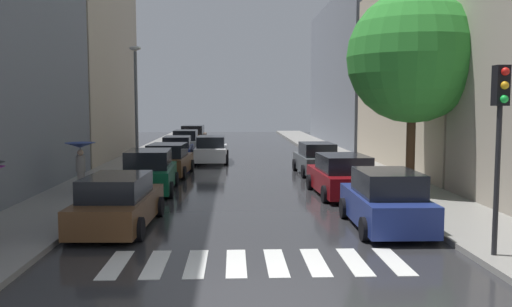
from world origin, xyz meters
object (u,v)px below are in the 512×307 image
Objects in this scene: parked_car_left_second at (149,173)px; pedestrian_near_tree at (80,154)px; parked_car_left_third at (168,161)px; street_tree_right at (413,57)px; parked_car_right_third at (316,159)px; parked_car_left_nearest at (118,203)px; parked_car_left_fourth at (177,150)px; parked_car_right_second at (342,176)px; lamp_post_left at (136,98)px; car_midroad at (211,150)px; parked_car_left_fifth at (186,143)px; parked_car_left_sixth at (193,137)px; traffic_light_right_corner at (500,118)px; parked_car_right_nearest at (386,202)px.

pedestrian_near_tree is at bearing 100.92° from parked_car_left_second.
street_tree_right is at bearing -115.60° from parked_car_left_third.
parked_car_left_nearest is at bearing 145.15° from parked_car_right_third.
parked_car_left_nearest is 1.11× the size of parked_car_left_fourth.
parked_car_right_second is 0.74× the size of lamp_post_left.
parked_car_left_third is at bearing 162.99° from car_midroad.
parked_car_left_fifth is (0.03, 16.65, -0.00)m from parked_car_left_second.
street_tree_right is 14.14m from lamp_post_left.
parked_car_left_sixth is at bearing -89.52° from pedestrian_near_tree.
lamp_post_left is (-1.61, -4.78, 3.12)m from parked_car_left_fourth.
parked_car_left_second reaches higher than parked_car_left_third.
traffic_light_right_corner is (9.34, -26.74, 2.48)m from parked_car_left_fifth.
pedestrian_near_tree is (-10.24, -6.09, 0.88)m from parked_car_right_third.
parked_car_right_third is (7.60, -17.89, -0.09)m from parked_car_left_sixth.
parked_car_left_second is at bearing -179.01° from parked_car_left_sixth.
parked_car_right_second is at bearing 177.69° from parked_car_right_third.
parked_car_left_nearest is 10.32m from traffic_light_right_corner.
parked_car_left_fifth is at bearing 21.14° from car_midroad.
parked_car_left_second is 11.33m from parked_car_left_fourth.
parked_car_right_nearest is (7.75, -23.42, -0.01)m from parked_car_left_fifth.
parked_car_left_nearest is 1.12× the size of traffic_light_right_corner.
parked_car_right_second reaches higher than parked_car_left_third.
lamp_post_left is at bearing 56.16° from parked_car_left_third.
parked_car_right_second is 5.55m from street_tree_right.
parked_car_left_second reaches higher than parked_car_left_fourth.
parked_car_left_sixth is (0.03, 6.73, 0.04)m from parked_car_left_fifth.
parked_car_left_nearest is 7.71m from parked_car_right_nearest.
pedestrian_near_tree reaches higher than parked_car_right_second.
parked_car_right_third is 2.28× the size of pedestrian_near_tree.
parked_car_left_sixth is 17.19m from lamp_post_left.
lamp_post_left is at bearing 9.54° from parked_car_left_nearest.
pedestrian_near_tree reaches higher than parked_car_left_nearest.
parked_car_right_third is (7.52, 0.26, -0.00)m from parked_car_left_third.
lamp_post_left is (-1.77, 1.32, 3.12)m from parked_car_left_third.
parked_car_right_second is (-0.12, 5.71, -0.03)m from parked_car_right_nearest.
parked_car_left_second reaches higher than parked_car_left_fifth.
parked_car_left_nearest is 1.00× the size of parked_car_left_sixth.
car_midroad is at bearing -90.27° from parked_car_left_fourth.
traffic_light_right_corner is at bearing -56.54° from lamp_post_left.
parked_car_left_fifth is 10.69m from lamp_post_left.
parked_car_left_third is at bearing 1.70° from parked_car_left_nearest.
pedestrian_near_tree is 0.30× the size of lamp_post_left.
parked_car_left_second is 11.55m from car_midroad.
parked_car_left_second is 2.77m from pedestrian_near_tree.
parked_car_left_sixth is 34.84m from traffic_light_right_corner.
parked_car_left_fifth is 2.08× the size of pedestrian_near_tree.
parked_car_right_third reaches higher than parked_car_left_nearest.
parked_car_left_fifth is at bearing -2.17° from parked_car_left_second.
parked_car_left_fourth is at bearing 4.36° from parked_car_left_third.
parked_car_left_second is 10.32m from parked_car_right_nearest.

